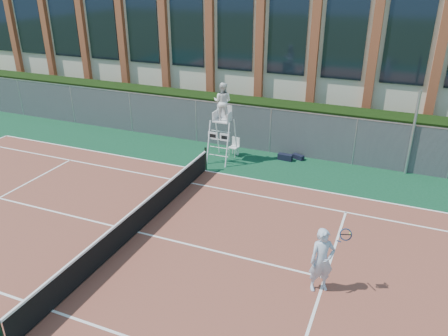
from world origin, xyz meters
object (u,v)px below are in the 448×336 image
at_px(plastic_chair, 235,145).
at_px(tennis_player, 322,260).
at_px(steel_pole, 413,133).
at_px(umpire_chair, 223,104).

xyz_separation_m(plastic_chair, tennis_player, (5.77, -8.29, 0.46)).
height_order(steel_pole, tennis_player, steel_pole).
xyz_separation_m(umpire_chair, tennis_player, (6.11, -7.58, -1.74)).
bearing_deg(plastic_chair, tennis_player, -55.17).
bearing_deg(plastic_chair, umpire_chair, -115.69).
bearing_deg(umpire_chair, plastic_chair, 64.31).
relative_size(steel_pole, tennis_player, 1.96).
bearing_deg(steel_pole, umpire_chair, -168.49).
bearing_deg(tennis_player, plastic_chair, 124.83).
xyz_separation_m(umpire_chair, plastic_chair, (0.34, 0.71, -2.20)).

